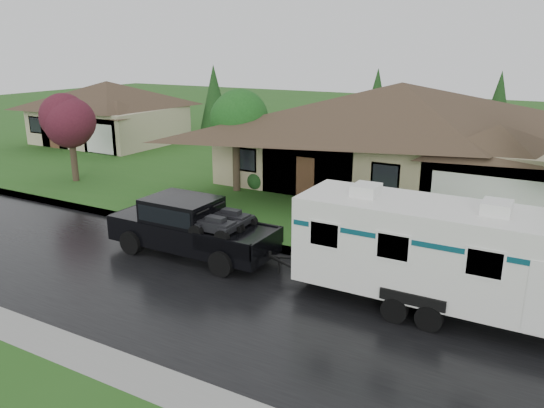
% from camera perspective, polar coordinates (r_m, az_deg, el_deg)
% --- Properties ---
extents(ground, '(140.00, 140.00, 0.00)m').
position_cam_1_polar(ground, '(19.37, -4.87, -6.64)').
color(ground, '#27581B').
rests_on(ground, ground).
extents(road, '(140.00, 8.00, 0.01)m').
position_cam_1_polar(road, '(17.90, -8.49, -8.80)').
color(road, black).
rests_on(road, ground).
extents(curb, '(140.00, 0.50, 0.15)m').
position_cam_1_polar(curb, '(21.09, -1.45, -4.36)').
color(curb, gray).
rests_on(curb, ground).
extents(lawn, '(140.00, 26.00, 0.15)m').
position_cam_1_polar(lawn, '(32.22, 10.22, 2.85)').
color(lawn, '#27581B').
rests_on(lawn, ground).
extents(house_main, '(19.44, 10.80, 6.90)m').
position_cam_1_polar(house_main, '(29.81, 14.01, 8.40)').
color(house_main, tan).
rests_on(house_main, lawn).
extents(house_far, '(10.80, 8.64, 5.80)m').
position_cam_1_polar(house_far, '(44.36, -17.12, 9.95)').
color(house_far, '#C0B38F').
rests_on(house_far, lawn).
extents(tree_left_green, '(3.29, 3.29, 5.44)m').
position_cam_1_polar(tree_left_green, '(27.86, -3.95, 8.98)').
color(tree_left_green, '#382B1E').
rests_on(tree_left_green, lawn).
extents(tree_red, '(2.96, 2.96, 4.90)m').
position_cam_1_polar(tree_red, '(32.04, -20.92, 8.27)').
color(tree_red, '#382B1E').
rests_on(tree_red, lawn).
extents(shrub_row, '(13.60, 1.00, 1.00)m').
position_cam_1_polar(shrub_row, '(26.23, 10.25, 0.96)').
color(shrub_row, '#143814').
rests_on(shrub_row, lawn).
extents(pickup_truck, '(6.55, 2.49, 2.18)m').
position_cam_1_polar(pickup_truck, '(20.19, -8.90, -2.24)').
color(pickup_truck, black).
rests_on(pickup_truck, ground).
extents(travel_trailer, '(8.07, 2.84, 3.62)m').
position_cam_1_polar(travel_trailer, '(16.29, 16.34, -4.62)').
color(travel_trailer, white).
rests_on(travel_trailer, ground).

